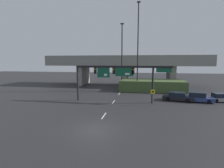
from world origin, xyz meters
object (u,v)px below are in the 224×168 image
highway_light_pole_near (122,56)px  signal_gantry (119,73)px  parked_sedan_near_right (178,97)px  parked_sedan_mid_right (198,97)px  highway_light_pole_far (138,46)px  parked_sedan_far_right (221,98)px  speed_limit_sign (153,95)px

highway_light_pole_near → signal_gantry: bearing=-85.6°
highway_light_pole_near → parked_sedan_near_right: 14.10m
parked_sedan_near_right → signal_gantry: bearing=-151.4°
parked_sedan_mid_right → highway_light_pole_near: bearing=161.8°
signal_gantry → highway_light_pole_near: (-0.76, 9.87, 2.79)m
signal_gantry → highway_light_pole_far: bearing=76.0°
parked_sedan_near_right → parked_sedan_mid_right: size_ratio=1.04×
parked_sedan_mid_right → parked_sedan_near_right: bearing=-172.4°
highway_light_pole_far → parked_sedan_far_right: (13.29, -7.20, -8.74)m
speed_limit_sign → parked_sedan_mid_right: (7.12, 3.68, -0.86)m
parked_sedan_far_right → parked_sedan_near_right: bearing=174.6°
speed_limit_sign → parked_sedan_mid_right: speed_limit_sign is taller
speed_limit_sign → highway_light_pole_near: 14.04m
speed_limit_sign → parked_sedan_mid_right: 8.06m
parked_sedan_mid_right → parked_sedan_far_right: 3.71m
highway_light_pole_near → parked_sedan_near_right: size_ratio=2.79×
speed_limit_sign → highway_light_pole_far: bearing=102.3°
parked_sedan_near_right → parked_sedan_far_right: (6.62, 0.37, -0.00)m
highway_light_pole_far → parked_sedan_mid_right: highway_light_pole_far is taller
signal_gantry → parked_sedan_near_right: (9.15, 2.40, -3.92)m
highway_light_pole_far → parked_sedan_mid_right: (9.63, -7.83, -8.68)m
parked_sedan_near_right → parked_sedan_far_right: parked_sedan_near_right is taller
parked_sedan_mid_right → speed_limit_sign: bearing=-139.9°
highway_light_pole_near → parked_sedan_near_right: highway_light_pole_near is taller
highway_light_pole_far → parked_sedan_far_right: 17.45m
signal_gantry → parked_sedan_mid_right: bearing=10.0°
speed_limit_sign → parked_sedan_mid_right: size_ratio=0.49×
parked_sedan_near_right → parked_sedan_far_right: size_ratio=1.11×
parked_sedan_near_right → parked_sedan_mid_right: 2.97m
parked_sedan_near_right → speed_limit_sign: bearing=-122.6°
highway_light_pole_near → parked_sedan_mid_right: size_ratio=2.90×
highway_light_pole_near → parked_sedan_near_right: (9.90, -7.47, -6.71)m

